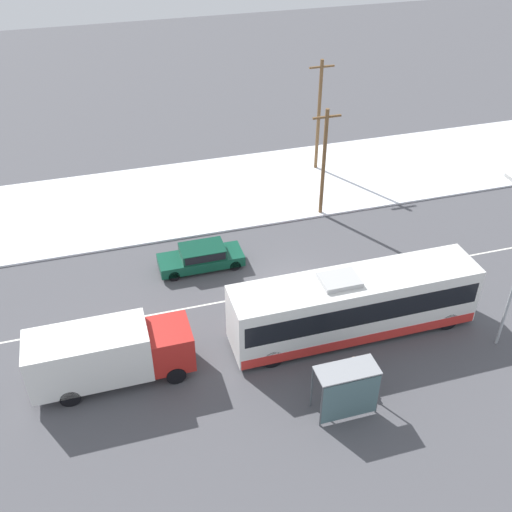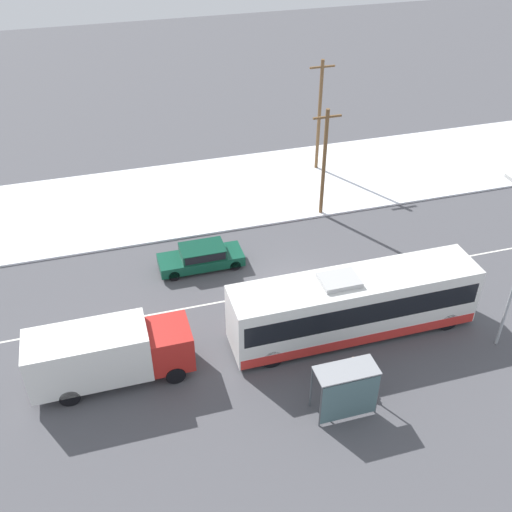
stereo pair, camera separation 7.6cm
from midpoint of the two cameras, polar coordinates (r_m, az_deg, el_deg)
ground_plane at (r=32.82m, az=3.04°, el=-3.20°), size 120.00×120.00×0.00m
snow_lot at (r=42.06m, az=-2.12°, el=6.35°), size 80.00×10.07×0.12m
lane_marking_center at (r=32.82m, az=3.04°, el=-3.19°), size 60.00×0.12×0.00m
city_bus at (r=29.44m, az=9.26°, el=-4.60°), size 12.22×2.57×3.56m
box_truck at (r=27.58m, az=-14.06°, el=-9.00°), size 7.16×2.30×2.89m
sedan_car at (r=34.12m, az=-5.28°, el=-0.01°), size 4.80×1.80×1.39m
pedestrian_at_stop at (r=27.36m, az=9.15°, el=-10.45°), size 0.59×0.26×1.63m
bus_shelter at (r=25.63m, az=8.72°, el=-12.20°), size 2.64×1.20×2.40m
utility_pole_roadside at (r=37.77m, az=6.42°, el=8.94°), size 1.80×0.24×7.18m
utility_pole_snowlot at (r=43.44m, az=5.95°, el=13.26°), size 1.80×0.24×8.09m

